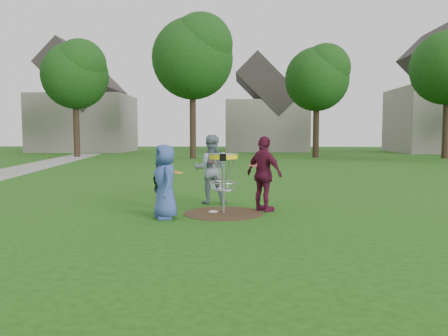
{
  "coord_description": "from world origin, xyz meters",
  "views": [
    {
      "loc": [
        0.36,
        -9.67,
        1.79
      ],
      "look_at": [
        0.0,
        0.3,
        1.0
      ],
      "focal_mm": 35.0,
      "sensor_mm": 36.0,
      "label": 1
    }
  ],
  "objects_px": {
    "player_black": "(163,179)",
    "player_maroon": "(264,174)",
    "player_grey": "(211,169)",
    "player_blue": "(165,182)",
    "disc_golf_basket": "(224,168)"
  },
  "relations": [
    {
      "from": "player_black",
      "to": "player_maroon",
      "type": "height_order",
      "value": "player_maroon"
    },
    {
      "from": "player_black",
      "to": "player_maroon",
      "type": "relative_size",
      "value": 0.86
    },
    {
      "from": "player_blue",
      "to": "player_black",
      "type": "relative_size",
      "value": 1.05
    },
    {
      "from": "disc_golf_basket",
      "to": "player_black",
      "type": "bearing_deg",
      "value": 166.26
    },
    {
      "from": "player_grey",
      "to": "disc_golf_basket",
      "type": "distance_m",
      "value": 1.46
    },
    {
      "from": "player_grey",
      "to": "player_maroon",
      "type": "xyz_separation_m",
      "value": [
        1.3,
        -1.09,
        -0.01
      ]
    },
    {
      "from": "player_blue",
      "to": "player_grey",
      "type": "bearing_deg",
      "value": 135.76
    },
    {
      "from": "player_blue",
      "to": "player_maroon",
      "type": "height_order",
      "value": "player_maroon"
    },
    {
      "from": "player_blue",
      "to": "player_black",
      "type": "height_order",
      "value": "player_blue"
    },
    {
      "from": "player_black",
      "to": "player_grey",
      "type": "bearing_deg",
      "value": 74.27
    },
    {
      "from": "player_blue",
      "to": "player_maroon",
      "type": "relative_size",
      "value": 0.9
    },
    {
      "from": "player_grey",
      "to": "player_maroon",
      "type": "bearing_deg",
      "value": 137.43
    },
    {
      "from": "player_maroon",
      "to": "disc_golf_basket",
      "type": "distance_m",
      "value": 0.99
    },
    {
      "from": "player_black",
      "to": "player_grey",
      "type": "relative_size",
      "value": 0.85
    },
    {
      "from": "player_black",
      "to": "player_grey",
      "type": "height_order",
      "value": "player_grey"
    }
  ]
}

